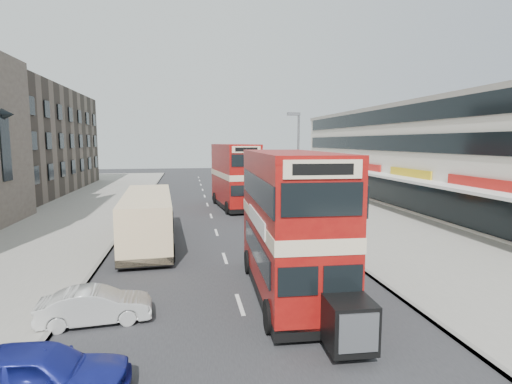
{
  "coord_description": "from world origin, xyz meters",
  "views": [
    {
      "loc": [
        -1.79,
        -12.08,
        5.93
      ],
      "look_at": [
        1.13,
        5.16,
        3.75
      ],
      "focal_mm": 28.41,
      "sensor_mm": 36.0,
      "label": 1
    }
  ],
  "objects": [
    {
      "name": "car_right_a",
      "position": [
        5.41,
        13.86,
        0.7
      ],
      "size": [
        5.07,
        2.58,
        1.41
      ],
      "primitive_type": "imported",
      "rotation": [
        0.0,
        0.0,
        -1.44
      ],
      "color": "maroon",
      "rests_on": "ground"
    },
    {
      "name": "brick_terrace",
      "position": [
        -22.0,
        38.0,
        6.0
      ],
      "size": [
        14.0,
        28.0,
        12.0
      ],
      "primitive_type": "cube",
      "color": "#66594C",
      "rests_on": "ground"
    },
    {
      "name": "pavement_left",
      "position": [
        -12.0,
        20.0,
        0.07
      ],
      "size": [
        12.0,
        90.0,
        0.15
      ],
      "primitive_type": "cube",
      "color": "gray",
      "rests_on": "ground"
    },
    {
      "name": "street_lamp",
      "position": [
        6.52,
        18.0,
        4.78
      ],
      "size": [
        1.0,
        0.2,
        8.12
      ],
      "color": "slate",
      "rests_on": "ground"
    },
    {
      "name": "road_surface",
      "position": [
        0.0,
        20.0,
        0.01
      ],
      "size": [
        12.0,
        90.0,
        0.01
      ],
      "primitive_type": "cube",
      "color": "#28282B",
      "rests_on": "ground"
    },
    {
      "name": "coach",
      "position": [
        -4.12,
        11.59,
        1.61
      ],
      "size": [
        3.25,
        10.47,
        2.74
      ],
      "rotation": [
        0.0,
        0.0,
        0.06
      ],
      "color": "black",
      "rests_on": "ground"
    },
    {
      "name": "bus_main",
      "position": [
        2.04,
        2.71,
        2.82
      ],
      "size": [
        2.99,
        9.82,
        5.36
      ],
      "rotation": [
        0.0,
        0.0,
        3.1
      ],
      "color": "black",
      "rests_on": "ground"
    },
    {
      "name": "commercial_row",
      "position": [
        19.95,
        22.0,
        4.7
      ],
      "size": [
        9.9,
        46.2,
        9.3
      ],
      "color": "beige",
      "rests_on": "ground"
    },
    {
      "name": "cyclist",
      "position": [
        3.5,
        22.47,
        0.65
      ],
      "size": [
        0.69,
        1.71,
        1.96
      ],
      "rotation": [
        0.0,
        0.0,
        0.07
      ],
      "color": "gray",
      "rests_on": "ground"
    },
    {
      "name": "ground",
      "position": [
        0.0,
        0.0,
        0.0
      ],
      "size": [
        160.0,
        160.0,
        0.0
      ],
      "primitive_type": "plane",
      "color": "#28282B",
      "rests_on": "ground"
    },
    {
      "name": "bus_second",
      "position": [
        2.39,
        23.82,
        2.9
      ],
      "size": [
        3.71,
        10.08,
        5.51
      ],
      "rotation": [
        0.0,
        0.0,
        3.24
      ],
      "color": "black",
      "rests_on": "ground"
    },
    {
      "name": "car_right_c",
      "position": [
        4.59,
        32.39,
        0.58
      ],
      "size": [
        3.43,
        1.41,
        1.16
      ],
      "primitive_type": "imported",
      "rotation": [
        0.0,
        0.0,
        -1.56
      ],
      "color": "teal",
      "rests_on": "ground"
    },
    {
      "name": "pavement_right",
      "position": [
        12.0,
        20.0,
        0.07
      ],
      "size": [
        12.0,
        90.0,
        0.15
      ],
      "primitive_type": "cube",
      "color": "gray",
      "rests_on": "ground"
    },
    {
      "name": "car_left_near",
      "position": [
        -5.24,
        -2.81,
        0.7
      ],
      "size": [
        4.19,
        1.9,
        1.4
      ],
      "primitive_type": "imported",
      "rotation": [
        0.0,
        0.0,
        1.51
      ],
      "color": "navy",
      "rests_on": "ground"
    },
    {
      "name": "pedestrian_near",
      "position": [
        8.59,
        15.2,
        1.12
      ],
      "size": [
        0.85,
        0.74,
        1.95
      ],
      "primitive_type": "imported",
      "rotation": [
        0.0,
        0.0,
        3.57
      ],
      "color": "gray",
      "rests_on": "pavement_right"
    },
    {
      "name": "car_right_b",
      "position": [
        4.7,
        23.41,
        0.61
      ],
      "size": [
        4.48,
        2.27,
        1.21
      ],
      "primitive_type": "imported",
      "rotation": [
        0.0,
        0.0,
        -1.51
      ],
      "color": "orange",
      "rests_on": "ground"
    },
    {
      "name": "car_left_front",
      "position": [
        -4.86,
        1.32,
        0.58
      ],
      "size": [
        3.66,
        1.59,
        1.17
      ],
      "primitive_type": "imported",
      "rotation": [
        0.0,
        0.0,
        1.67
      ],
      "color": "beige",
      "rests_on": "ground"
    },
    {
      "name": "kerb_left",
      "position": [
        -6.1,
        20.0,
        0.07
      ],
      "size": [
        0.2,
        90.0,
        0.16
      ],
      "primitive_type": "cube",
      "color": "gray",
      "rests_on": "ground"
    },
    {
      "name": "kerb_right",
      "position": [
        6.1,
        20.0,
        0.07
      ],
      "size": [
        0.2,
        90.0,
        0.16
      ],
      "primitive_type": "cube",
      "color": "gray",
      "rests_on": "ground"
    }
  ]
}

